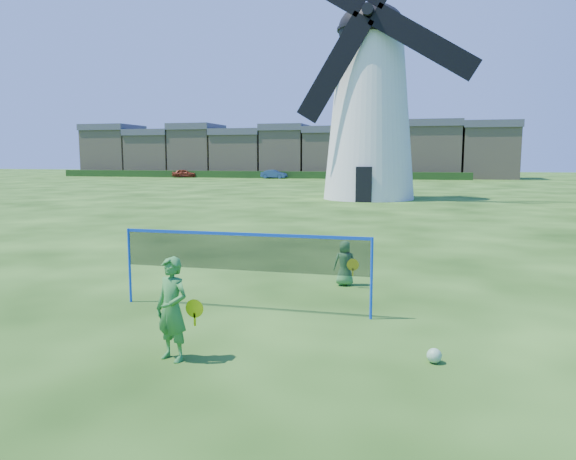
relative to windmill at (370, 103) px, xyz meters
The scene contains 10 objects.
ground 30.25m from the windmill, 87.89° to the right, with size 220.00×220.00×0.00m, color black.
windmill is the anchor object (origin of this frame).
badminton_net 30.44m from the windmill, 88.81° to the right, with size 5.05×0.05×1.55m.
player_girl 33.26m from the windmill, 89.19° to the right, with size 0.75×0.54×1.56m.
player_boy 28.13m from the windmill, 85.28° to the right, with size 0.65×0.45×1.07m.
play_ball 32.86m from the windmill, 82.41° to the right, with size 0.22×0.22×0.22m, color green.
terraced_houses 46.00m from the windmill, 112.03° to the left, with size 67.46×8.40×8.35m.
hedge 42.59m from the windmill, 119.78° to the left, with size 62.00×0.80×1.00m, color #193814.
car_left 48.06m from the windmill, 131.02° to the left, with size 1.43×3.55×1.21m, color maroon.
car_right 39.66m from the windmill, 115.79° to the left, with size 1.29×3.71×1.22m, color navy.
Camera 1 is at (2.96, -10.41, 3.01)m, focal length 33.95 mm.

